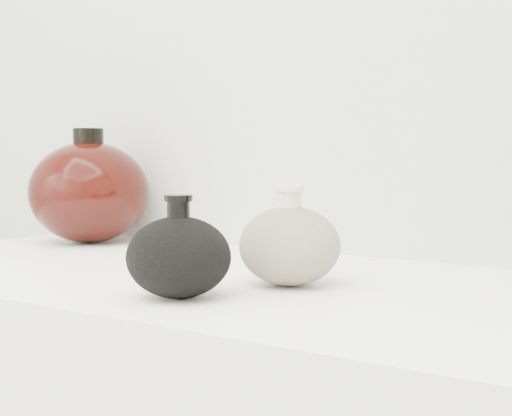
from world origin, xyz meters
The scene contains 3 objects.
black_gourd_vase centered at (-0.01, 0.81, 0.95)m, with size 0.13×0.13×0.11m.
cream_gourd_vase centered at (0.05, 0.94, 0.95)m, with size 0.15×0.15×0.12m.
left_round_pot centered at (-0.44, 1.09, 0.99)m, with size 0.24×0.24×0.20m.
Camera 1 is at (0.47, 0.22, 1.06)m, focal length 50.00 mm.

